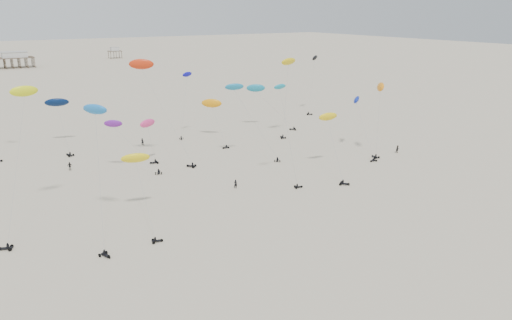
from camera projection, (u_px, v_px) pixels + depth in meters
ground_plane at (99, 104)px, 187.22m from camera, size 900.00×900.00×0.00m
pavilion_main at (15, 61)px, 302.97m from camera, size 21.00×13.00×9.80m
pavilion_small at (115, 53)px, 362.89m from camera, size 9.00×7.00×8.00m
rig_0 at (98, 146)px, 76.07m from camera, size 6.35×15.01×21.60m
rig_1 at (129, 140)px, 108.02m from camera, size 10.19×10.28×13.60m
rig_2 at (149, 132)px, 114.12m from camera, size 4.70×3.76×10.44m
rig_3 at (185, 93)px, 136.68m from camera, size 6.81×5.75×18.05m
rig_4 at (314, 70)px, 169.92m from camera, size 9.18×8.43×19.59m
rig_5 at (245, 105)px, 116.14m from camera, size 10.29×11.31×19.05m
rig_6 at (331, 131)px, 108.58m from camera, size 9.02×14.70×16.56m
rig_10 at (359, 110)px, 124.14m from camera, size 8.04×14.91×16.93m
rig_11 at (287, 127)px, 99.12m from camera, size 3.11×7.82×20.30m
rig_13 at (213, 107)px, 136.37m from camera, size 6.49×16.17×15.35m
rig_14 at (138, 168)px, 84.34m from camera, size 5.61×15.94×15.94m
rig_15 at (287, 74)px, 135.14m from camera, size 6.27×4.31×22.07m
rig_16 at (379, 102)px, 118.48m from camera, size 5.43×5.99×17.84m
rig_17 at (261, 94)px, 148.49m from camera, size 11.10×13.21×15.69m
rig_18 at (20, 128)px, 79.76m from camera, size 10.18×14.76×24.61m
rig_19 at (150, 82)px, 111.98m from camera, size 10.71×14.30×24.81m
rig_20 at (58, 108)px, 129.27m from camera, size 6.65×17.92×17.13m
spectator_0 at (236, 188)px, 99.63m from camera, size 0.93×0.91×2.12m
spectator_1 at (397, 153)px, 124.13m from camera, size 1.16×0.72×2.28m
spectator_2 at (70, 170)px, 110.79m from camera, size 1.39×0.89×2.19m
spectator_3 at (143, 145)px, 131.07m from camera, size 0.99×0.95×2.25m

